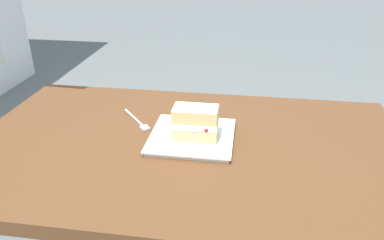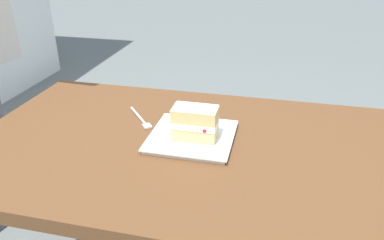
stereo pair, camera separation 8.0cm
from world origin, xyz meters
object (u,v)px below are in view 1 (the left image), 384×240
cake_slice (196,123)px  patio_table (188,173)px  dessert_plate (192,137)px  dessert_fork (137,121)px

cake_slice → patio_table: bearing=23.0°
dessert_plate → cake_slice: 0.06m
dessert_plate → cake_slice: cake_slice is taller
cake_slice → dessert_fork: (0.21, -0.10, -0.06)m
cake_slice → dessert_fork: cake_slice is taller
patio_table → dessert_plate: 0.11m
dessert_fork → dessert_plate: bearing=155.6°
patio_table → dessert_plate: (-0.01, -0.03, 0.11)m
dessert_fork → cake_slice: bearing=153.2°
patio_table → cake_slice: bearing=-157.0°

